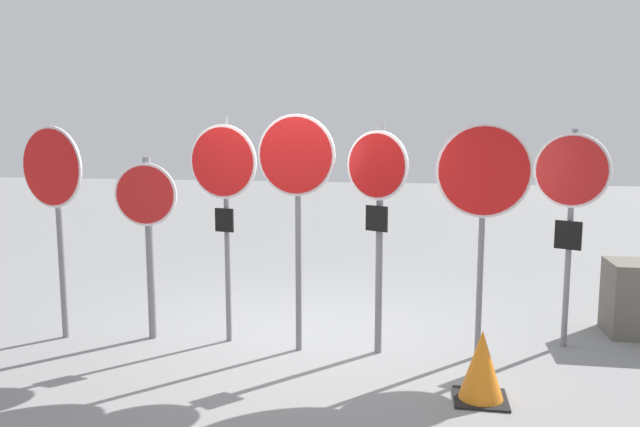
{
  "coord_description": "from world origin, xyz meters",
  "views": [
    {
      "loc": [
        1.22,
        -6.48,
        2.35
      ],
      "look_at": [
        0.15,
        0.0,
        1.43
      ],
      "focal_mm": 35.0,
      "sensor_mm": 36.0,
      "label": 1
    }
  ],
  "objects_px": {
    "stop_sign_5": "(483,185)",
    "stop_sign_6": "(571,190)",
    "stop_sign_1": "(147,218)",
    "traffic_cone_0": "(482,366)",
    "stop_sign_0": "(54,185)",
    "stop_sign_3": "(296,176)",
    "stop_sign_4": "(378,195)",
    "stop_sign_2": "(224,181)"
  },
  "relations": [
    {
      "from": "stop_sign_4",
      "to": "stop_sign_3",
      "type": "bearing_deg",
      "value": -148.63
    },
    {
      "from": "stop_sign_1",
      "to": "stop_sign_6",
      "type": "distance_m",
      "value": 4.5
    },
    {
      "from": "stop_sign_0",
      "to": "stop_sign_1",
      "type": "xyz_separation_m",
      "value": [
        1.0,
        0.15,
        -0.36
      ]
    },
    {
      "from": "stop_sign_5",
      "to": "stop_sign_6",
      "type": "relative_size",
      "value": 1.02
    },
    {
      "from": "stop_sign_6",
      "to": "stop_sign_0",
      "type": "bearing_deg",
      "value": -147.43
    },
    {
      "from": "stop_sign_1",
      "to": "stop_sign_6",
      "type": "bearing_deg",
      "value": 1.16
    },
    {
      "from": "traffic_cone_0",
      "to": "stop_sign_6",
      "type": "bearing_deg",
      "value": 56.34
    },
    {
      "from": "stop_sign_0",
      "to": "stop_sign_5",
      "type": "xyz_separation_m",
      "value": [
        4.53,
        0.12,
        0.05
      ]
    },
    {
      "from": "stop_sign_1",
      "to": "stop_sign_3",
      "type": "bearing_deg",
      "value": -8.58
    },
    {
      "from": "stop_sign_0",
      "to": "stop_sign_3",
      "type": "xyz_separation_m",
      "value": [
        2.68,
        0.03,
        0.13
      ]
    },
    {
      "from": "stop_sign_1",
      "to": "stop_sign_2",
      "type": "height_order",
      "value": "stop_sign_2"
    },
    {
      "from": "stop_sign_2",
      "to": "stop_sign_1",
      "type": "bearing_deg",
      "value": -165.71
    },
    {
      "from": "stop_sign_3",
      "to": "stop_sign_5",
      "type": "xyz_separation_m",
      "value": [
        1.85,
        0.09,
        -0.08
      ]
    },
    {
      "from": "stop_sign_1",
      "to": "stop_sign_6",
      "type": "height_order",
      "value": "stop_sign_6"
    },
    {
      "from": "stop_sign_5",
      "to": "stop_sign_6",
      "type": "distance_m",
      "value": 1.05
    },
    {
      "from": "stop_sign_0",
      "to": "stop_sign_4",
      "type": "xyz_separation_m",
      "value": [
        3.5,
        0.1,
        -0.06
      ]
    },
    {
      "from": "stop_sign_1",
      "to": "stop_sign_2",
      "type": "relative_size",
      "value": 0.82
    },
    {
      "from": "stop_sign_4",
      "to": "traffic_cone_0",
      "type": "relative_size",
      "value": 3.82
    },
    {
      "from": "stop_sign_1",
      "to": "stop_sign_4",
      "type": "relative_size",
      "value": 0.85
    },
    {
      "from": "stop_sign_4",
      "to": "stop_sign_6",
      "type": "bearing_deg",
      "value": 40.85
    },
    {
      "from": "stop_sign_3",
      "to": "stop_sign_0",
      "type": "bearing_deg",
      "value": -170.01
    },
    {
      "from": "stop_sign_0",
      "to": "stop_sign_3",
      "type": "relative_size",
      "value": 0.95
    },
    {
      "from": "stop_sign_3",
      "to": "traffic_cone_0",
      "type": "height_order",
      "value": "stop_sign_3"
    },
    {
      "from": "stop_sign_0",
      "to": "traffic_cone_0",
      "type": "height_order",
      "value": "stop_sign_0"
    },
    {
      "from": "stop_sign_3",
      "to": "stop_sign_5",
      "type": "bearing_deg",
      "value": 11.98
    },
    {
      "from": "stop_sign_3",
      "to": "stop_sign_6",
      "type": "relative_size",
      "value": 1.06
    },
    {
      "from": "traffic_cone_0",
      "to": "stop_sign_5",
      "type": "bearing_deg",
      "value": 87.11
    },
    {
      "from": "stop_sign_1",
      "to": "stop_sign_2",
      "type": "xyz_separation_m",
      "value": [
        0.86,
        0.04,
        0.42
      ]
    },
    {
      "from": "stop_sign_0",
      "to": "stop_sign_2",
      "type": "bearing_deg",
      "value": 22.84
    },
    {
      "from": "traffic_cone_0",
      "to": "stop_sign_0",
      "type": "bearing_deg",
      "value": 169.07
    },
    {
      "from": "stop_sign_1",
      "to": "traffic_cone_0",
      "type": "xyz_separation_m",
      "value": [
        3.49,
        -1.01,
        -1.06
      ]
    },
    {
      "from": "stop_sign_1",
      "to": "traffic_cone_0",
      "type": "distance_m",
      "value": 3.78
    },
    {
      "from": "stop_sign_6",
      "to": "stop_sign_2",
      "type": "bearing_deg",
      "value": -147.1
    },
    {
      "from": "stop_sign_0",
      "to": "stop_sign_2",
      "type": "relative_size",
      "value": 0.96
    },
    {
      "from": "stop_sign_0",
      "to": "stop_sign_1",
      "type": "height_order",
      "value": "stop_sign_0"
    },
    {
      "from": "stop_sign_0",
      "to": "traffic_cone_0",
      "type": "distance_m",
      "value": 4.78
    },
    {
      "from": "stop_sign_0",
      "to": "stop_sign_5",
      "type": "distance_m",
      "value": 4.53
    },
    {
      "from": "stop_sign_3",
      "to": "stop_sign_1",
      "type": "bearing_deg",
      "value": -174.56
    },
    {
      "from": "stop_sign_3",
      "to": "stop_sign_6",
      "type": "xyz_separation_m",
      "value": [
        2.79,
        0.57,
        -0.16
      ]
    },
    {
      "from": "stop_sign_2",
      "to": "stop_sign_5",
      "type": "distance_m",
      "value": 2.67
    },
    {
      "from": "stop_sign_1",
      "to": "stop_sign_6",
      "type": "relative_size",
      "value": 0.87
    },
    {
      "from": "stop_sign_5",
      "to": "stop_sign_2",
      "type": "bearing_deg",
      "value": -173.84
    }
  ]
}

